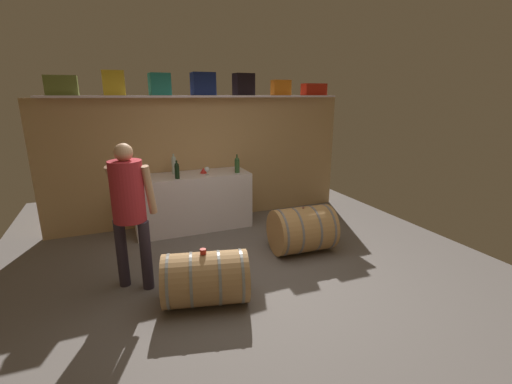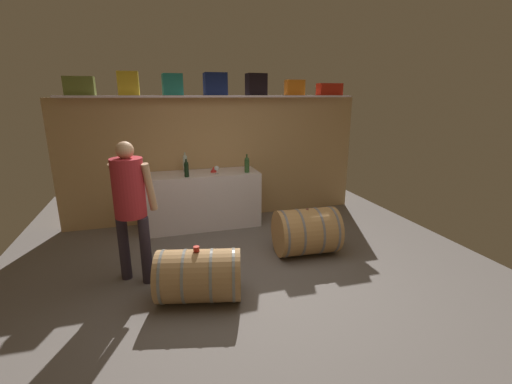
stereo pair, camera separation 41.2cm
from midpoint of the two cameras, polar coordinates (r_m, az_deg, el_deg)
ground_plane at (r=4.65m, az=-4.63°, el=-11.45°), size 6.27×8.11×0.02m
back_wall_panel at (r=6.02m, az=-10.35°, el=5.12°), size 5.07×0.10×2.06m
high_shelf_board at (r=5.78m, az=-10.54°, el=15.13°), size 4.66×0.40×0.03m
toolcase_olive at (r=5.69m, az=-31.16°, el=14.71°), size 0.40×0.20×0.26m
toolcase_yellow at (r=5.64m, az=-24.31°, el=15.96°), size 0.30×0.21×0.34m
toolcase_teal at (r=5.67m, az=-17.63°, el=16.46°), size 0.30×0.30×0.32m
toolcase_navy at (r=5.78m, az=-10.80°, el=16.99°), size 0.35×0.30×0.34m
toolcase_black at (r=5.96m, az=-4.12°, el=17.16°), size 0.33×0.25×0.34m
toolcase_orange at (r=6.21m, az=2.12°, el=16.70°), size 0.32×0.19×0.25m
toolcase_red at (r=6.51m, az=7.60°, el=16.31°), size 0.42×0.23×0.20m
work_cabinet at (r=5.73m, az=-12.35°, el=-1.54°), size 1.81×0.65×0.90m
wine_bottle_dark at (r=5.35m, az=-14.99°, el=3.42°), size 0.07×0.07×0.28m
wine_bottle_green at (r=5.59m, az=-5.24°, el=4.45°), size 0.08×0.08×0.30m
wine_bottle_clear at (r=5.68m, az=-15.33°, el=4.32°), size 0.07×0.07×0.32m
wine_glass at (r=5.50m, az=-10.17°, el=3.63°), size 0.08×0.08×0.13m
red_funnel at (r=5.65m, az=-10.69°, el=3.49°), size 0.11×0.11×0.09m
wine_barrel_near at (r=3.75m, az=-11.48°, el=-13.77°), size 0.97×0.74×0.57m
wine_barrel_far at (r=4.82m, az=5.14°, el=-6.19°), size 0.85×0.67×0.64m
tasting_cup at (r=3.61m, az=-11.97°, el=-9.56°), size 0.06×0.06×0.05m
winemaker_pouring at (r=4.01m, az=-22.90°, el=-1.58°), size 0.53×0.50×1.63m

